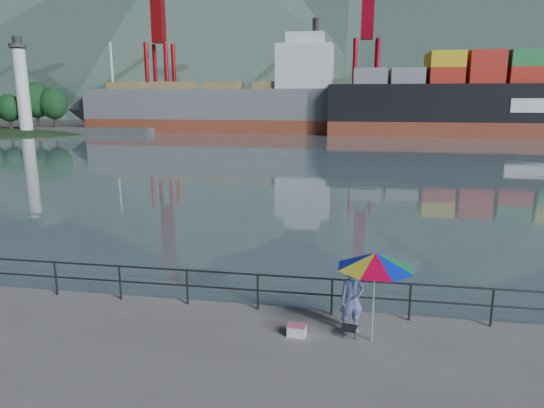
{
  "coord_description": "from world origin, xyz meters",
  "views": [
    {
      "loc": [
        3.44,
        -10.36,
        5.67
      ],
      "look_at": [
        0.66,
        6.0,
        2.0
      ],
      "focal_mm": 32.0,
      "sensor_mm": 36.0,
      "label": 1
    }
  ],
  "objects": [
    {
      "name": "harbor_water",
      "position": [
        0.0,
        130.0,
        0.0
      ],
      "size": [
        500.0,
        280.0,
        0.0
      ],
      "primitive_type": "cube",
      "color": "slate",
      "rests_on": "ground"
    },
    {
      "name": "fisherman",
      "position": [
        3.52,
        0.85,
        0.84
      ],
      "size": [
        0.72,
        0.59,
        1.69
      ],
      "primitive_type": "imported",
      "rotation": [
        0.0,
        0.0,
        0.36
      ],
      "color": "navy",
      "rests_on": "ground"
    },
    {
      "name": "bulk_carrier",
      "position": [
        -17.8,
        71.92,
        4.21
      ],
      "size": [
        46.12,
        7.98,
        14.5
      ],
      "color": "brown",
      "rests_on": "ground"
    },
    {
      "name": "cooler_bag",
      "position": [
        2.22,
        0.38,
        0.13
      ],
      "size": [
        0.46,
        0.33,
        0.25
      ],
      "primitive_type": "cube",
      "rotation": [
        0.0,
        0.0,
        -0.09
      ],
      "color": "silver",
      "rests_on": "ground"
    },
    {
      "name": "folding_stool",
      "position": [
        3.48,
        0.58,
        0.13
      ],
      "size": [
        0.42,
        0.42,
        0.24
      ],
      "color": "black",
      "rests_on": "ground"
    },
    {
      "name": "container_stacks",
      "position": [
        34.66,
        93.34,
        2.82
      ],
      "size": [
        58.0,
        5.4,
        7.8
      ],
      "color": "red",
      "rests_on": "ground"
    },
    {
      "name": "fishing_rod",
      "position": [
        3.54,
        1.96,
        0.0
      ],
      "size": [
        0.54,
        1.45,
        1.08
      ],
      "primitive_type": "cylinder",
      "rotation": [
        0.96,
        0.0,
        -0.35
      ],
      "color": "black",
      "rests_on": "ground"
    },
    {
      "name": "beach_umbrella",
      "position": [
        4.01,
        0.42,
        2.01
      ],
      "size": [
        2.34,
        2.34,
        2.2
      ],
      "color": "white",
      "rests_on": "ground"
    },
    {
      "name": "port_cranes",
      "position": [
        31.0,
        84.0,
        16.0
      ],
      "size": [
        116.0,
        28.0,
        38.4
      ],
      "color": "red",
      "rests_on": "ground"
    },
    {
      "name": "guardrail",
      "position": [
        0.0,
        1.7,
        0.52
      ],
      "size": [
        22.0,
        0.06,
        1.03
      ],
      "color": "#2D3033",
      "rests_on": "ground"
    },
    {
      "name": "mountains",
      "position": [
        38.82,
        207.75,
        35.55
      ],
      "size": [
        600.0,
        332.8,
        80.0
      ],
      "color": "#385147",
      "rests_on": "ground"
    },
    {
      "name": "far_dock",
      "position": [
        10.0,
        93.0,
        0.0
      ],
      "size": [
        200.0,
        40.0,
        0.4
      ],
      "primitive_type": "cube",
      "color": "#514F4C",
      "rests_on": "ground"
    }
  ]
}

